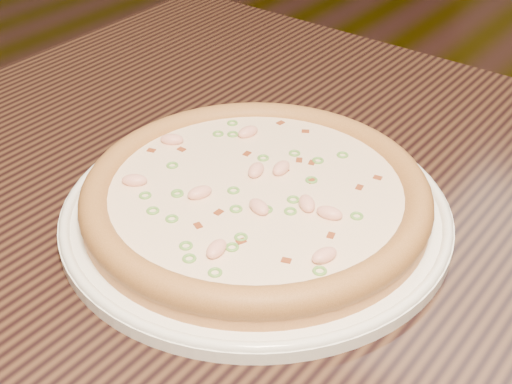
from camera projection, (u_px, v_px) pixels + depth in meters
The scene contains 3 objects.
hero_table at pixel (382, 316), 0.71m from camera, with size 1.20×0.80×0.75m.
plate at pixel (256, 210), 0.68m from camera, with size 0.37×0.37×0.02m.
pizza at pixel (256, 195), 0.67m from camera, with size 0.33×0.33×0.03m.
Camera 1 is at (0.21, -0.57, 1.16)m, focal length 50.00 mm.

